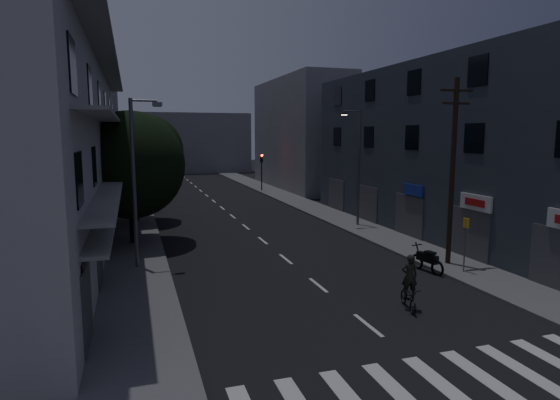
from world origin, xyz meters
TOP-DOWN VIEW (x-y plane):
  - ground at (0.00, 25.00)m, footprint 160.00×160.00m
  - sidewalk_left at (-7.50, 25.00)m, footprint 3.00×90.00m
  - sidewalk_right at (7.50, 25.00)m, footprint 3.00×90.00m
  - crosswalk at (-0.00, -2.00)m, footprint 10.90×3.00m
  - lane_markings at (0.00, 31.25)m, footprint 0.15×60.50m
  - building_left at (-11.98, 18.00)m, footprint 7.00×36.00m
  - building_right at (11.99, 14.00)m, footprint 6.19×28.00m
  - building_far_left at (-12.00, 48.00)m, footprint 6.00×20.00m
  - building_far_right at (12.00, 42.00)m, footprint 6.00×20.00m
  - building_far_end at (0.00, 70.00)m, footprint 24.00×8.00m
  - tree_near at (-7.50, 16.82)m, footprint 6.25×6.25m
  - tree_mid at (-7.34, 23.93)m, footprint 5.72×5.72m
  - tree_far at (-7.51, 36.54)m, footprint 6.22×6.22m
  - traffic_signal_far_right at (6.52, 39.44)m, footprint 0.28×0.37m
  - traffic_signal_far_left at (-6.26, 40.35)m, footprint 0.28×0.37m
  - street_lamp_left_near at (-7.33, 11.42)m, footprint 1.51×0.25m
  - street_lamp_right at (7.49, 17.77)m, footprint 1.51×0.25m
  - street_lamp_left_far at (-7.25, 29.95)m, footprint 1.51×0.25m
  - utility_pole at (7.30, 7.36)m, footprint 1.80×0.24m
  - bus_stop_sign at (7.05, 5.89)m, footprint 0.06×0.35m
  - motorcycle at (5.70, 6.82)m, footprint 0.65×2.08m
  - cyclist at (2.15, 2.88)m, footprint 0.97×1.75m

SIDE VIEW (x-z plane):
  - ground at x=0.00m, z-range 0.00..0.00m
  - crosswalk at x=0.00m, z-range 0.00..0.01m
  - lane_markings at x=0.00m, z-range 0.00..0.01m
  - sidewalk_left at x=-7.50m, z-range 0.00..0.15m
  - sidewalk_right at x=7.50m, z-range 0.00..0.15m
  - motorcycle at x=5.70m, z-range -0.14..1.20m
  - cyclist at x=2.15m, z-range -0.34..1.76m
  - bus_stop_sign at x=7.05m, z-range 0.63..3.15m
  - traffic_signal_far_right at x=6.52m, z-range 1.05..5.15m
  - traffic_signal_far_left at x=-6.26m, z-range 1.05..5.15m
  - tree_mid at x=-7.34m, z-range 1.03..8.07m
  - street_lamp_left_near at x=-7.33m, z-range 0.60..8.60m
  - street_lamp_right at x=7.49m, z-range 0.60..8.60m
  - street_lamp_left_far at x=-7.25m, z-range 0.60..8.60m
  - utility_pole at x=7.30m, z-range 0.37..9.37m
  - tree_far at x=-7.51m, z-range 1.12..8.81m
  - tree_near at x=-7.50m, z-range 1.12..8.82m
  - building_far_end at x=0.00m, z-range 0.00..10.00m
  - building_right at x=11.99m, z-range 0.00..11.00m
  - building_far_right at x=12.00m, z-range 0.00..13.00m
  - building_left at x=-11.98m, z-range -0.01..13.99m
  - building_far_left at x=-12.00m, z-range 0.00..16.00m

